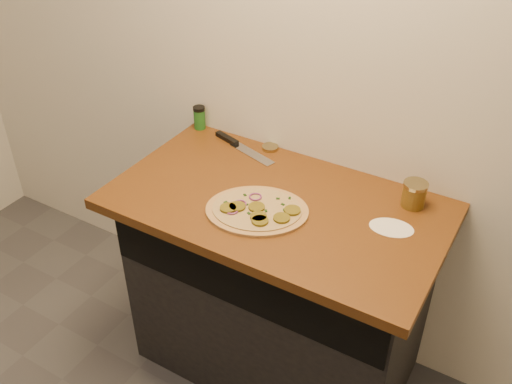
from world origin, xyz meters
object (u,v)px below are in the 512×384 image
Objects in this scene: spice_shaker at (199,118)px; pizza at (257,210)px; salsa_jar at (414,194)px; chefs_knife at (238,145)px.

pizza is at bearing -37.38° from spice_shaker.
spice_shaker reaches higher than salsa_jar.
chefs_knife is at bearing -12.47° from spice_shaker.
salsa_jar is at bearing -2.55° from chefs_knife.
spice_shaker is (-0.98, 0.08, 0.00)m from salsa_jar.
pizza is 0.66m from spice_shaker.
pizza is at bearing -49.90° from chefs_knife.
salsa_jar is (0.45, 0.32, 0.04)m from pizza.
salsa_jar reaches higher than pizza.
pizza is 1.42× the size of chefs_knife.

